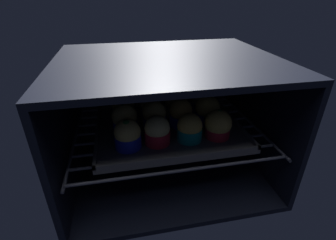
% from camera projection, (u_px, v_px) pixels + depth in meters
% --- Properties ---
extents(oven_cavity, '(0.59, 0.47, 0.37)m').
position_uv_depth(oven_cavity, '(165.00, 114.00, 0.77)').
color(oven_cavity, black).
rests_on(oven_cavity, ground).
extents(oven_rack, '(0.55, 0.42, 0.01)m').
position_uv_depth(oven_rack, '(168.00, 130.00, 0.75)').
color(oven_rack, '#444756').
rests_on(oven_rack, oven_cavity).
extents(baking_tray, '(0.42, 0.33, 0.02)m').
position_uv_depth(baking_tray, '(168.00, 128.00, 0.74)').
color(baking_tray, '#4C4C51').
rests_on(baking_tray, oven_rack).
extents(muffin_row0_col0, '(0.07, 0.07, 0.08)m').
position_uv_depth(muffin_row0_col0, '(128.00, 135.00, 0.63)').
color(muffin_row0_col0, '#1928B7').
rests_on(muffin_row0_col0, baking_tray).
extents(muffin_row0_col1, '(0.07, 0.07, 0.08)m').
position_uv_depth(muffin_row0_col1, '(157.00, 131.00, 0.65)').
color(muffin_row0_col1, red).
rests_on(muffin_row0_col1, baking_tray).
extents(muffin_row0_col2, '(0.07, 0.07, 0.08)m').
position_uv_depth(muffin_row0_col2, '(190.00, 128.00, 0.66)').
color(muffin_row0_col2, '#0C8C84').
rests_on(muffin_row0_col2, baking_tray).
extents(muffin_row0_col3, '(0.07, 0.07, 0.08)m').
position_uv_depth(muffin_row0_col3, '(218.00, 125.00, 0.68)').
color(muffin_row0_col3, red).
rests_on(muffin_row0_col3, baking_tray).
extents(muffin_row1_col0, '(0.07, 0.07, 0.08)m').
position_uv_depth(muffin_row1_col0, '(125.00, 119.00, 0.70)').
color(muffin_row1_col0, '#1928B7').
rests_on(muffin_row1_col0, baking_tray).
extents(muffin_row1_col1, '(0.07, 0.07, 0.08)m').
position_uv_depth(muffin_row1_col1, '(154.00, 116.00, 0.72)').
color(muffin_row1_col1, '#1928B7').
rests_on(muffin_row1_col1, baking_tray).
extents(muffin_row1_col2, '(0.07, 0.07, 0.08)m').
position_uv_depth(muffin_row1_col2, '(181.00, 113.00, 0.73)').
color(muffin_row1_col2, '#1928B7').
rests_on(muffin_row1_col2, baking_tray).
extents(muffin_row1_col3, '(0.07, 0.07, 0.09)m').
position_uv_depth(muffin_row1_col3, '(207.00, 110.00, 0.75)').
color(muffin_row1_col3, '#1928B7').
rests_on(muffin_row1_col3, baking_tray).
extents(muffin_row2_col0, '(0.07, 0.07, 0.09)m').
position_uv_depth(muffin_row2_col0, '(123.00, 106.00, 0.78)').
color(muffin_row2_col0, '#1928B7').
rests_on(muffin_row2_col0, baking_tray).
extents(muffin_row2_col1, '(0.07, 0.07, 0.08)m').
position_uv_depth(muffin_row2_col1, '(150.00, 105.00, 0.79)').
color(muffin_row2_col1, silver).
rests_on(muffin_row2_col1, baking_tray).
extents(muffin_row2_col2, '(0.07, 0.07, 0.08)m').
position_uv_depth(muffin_row2_col2, '(176.00, 103.00, 0.81)').
color(muffin_row2_col2, silver).
rests_on(muffin_row2_col2, baking_tray).
extents(muffin_row2_col3, '(0.07, 0.07, 0.08)m').
position_uv_depth(muffin_row2_col3, '(201.00, 101.00, 0.82)').
color(muffin_row2_col3, '#1928B7').
rests_on(muffin_row2_col3, baking_tray).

